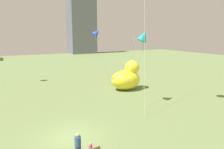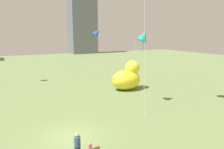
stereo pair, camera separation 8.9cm
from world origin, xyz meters
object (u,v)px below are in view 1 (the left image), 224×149
person_child (91,149)px  giant_inflatable_duck (127,77)px  kite_teal (143,36)px  kite_blue (97,33)px  person_adult (78,144)px

person_child → giant_inflatable_duck: 17.27m
kite_teal → person_child: bearing=-142.4°
kite_blue → kite_teal: (0.44, -11.26, -0.41)m
person_adult → giant_inflatable_duck: 17.59m
person_child → kite_blue: bearing=64.7°
person_adult → kite_teal: 13.67m
person_adult → kite_teal: (9.85, 6.79, 6.62)m
person_child → giant_inflatable_duck: size_ratio=0.20×
giant_inflatable_duck → kite_teal: kite_teal is taller
kite_blue → kite_teal: kite_blue is taller
person_adult → giant_inflatable_duck: size_ratio=0.34×
person_child → kite_teal: (9.08, 7.00, 7.02)m
kite_blue → person_child: bearing=-115.3°
giant_inflatable_duck → kite_blue: bearing=115.3°
person_adult → kite_blue: bearing=62.5°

